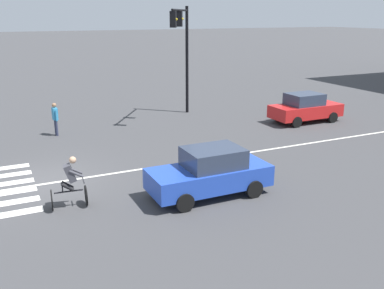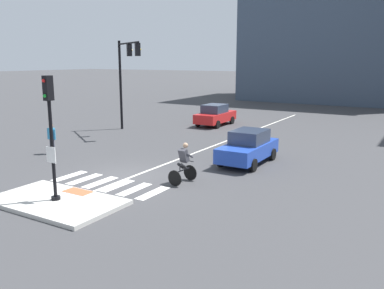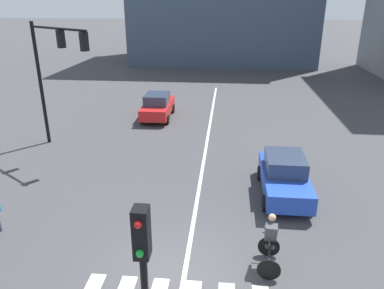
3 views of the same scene
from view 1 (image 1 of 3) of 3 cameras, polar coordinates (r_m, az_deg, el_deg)
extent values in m
plane|color=#3D3D3F|center=(16.71, -19.17, -4.80)|extent=(300.00, 300.00, 0.00)
cube|color=silver|center=(18.80, -23.42, -2.86)|extent=(0.44, 1.80, 0.01)
cube|color=silver|center=(17.94, -23.29, -3.76)|extent=(0.44, 1.80, 0.01)
cube|color=silver|center=(17.08, -23.14, -4.75)|extent=(0.44, 1.80, 0.01)
cube|color=silver|center=(16.23, -22.98, -5.85)|extent=(0.44, 1.80, 0.01)
cube|color=silver|center=(15.39, -22.80, -7.06)|extent=(0.44, 1.80, 0.01)
cube|color=silver|center=(14.55, -22.59, -8.42)|extent=(0.44, 1.80, 0.01)
cube|color=silver|center=(19.99, 10.52, -0.58)|extent=(0.14, 28.00, 0.01)
cylinder|color=black|center=(26.60, -0.67, 10.97)|extent=(0.18, 0.18, 6.34)
cylinder|color=black|center=(24.27, -1.58, 17.31)|extent=(3.75, 2.56, 0.11)
cube|color=black|center=(24.06, -1.67, 16.24)|extent=(0.38, 0.39, 0.80)
sphere|color=gold|center=(24.03, -1.25, 16.25)|extent=(0.12, 0.12, 0.12)
cube|color=black|center=(22.31, -2.51, 16.19)|extent=(0.38, 0.39, 0.80)
sphere|color=gold|center=(22.28, -2.07, 16.19)|extent=(0.12, 0.12, 0.12)
cube|color=red|center=(25.35, 14.77, 4.35)|extent=(1.75, 4.12, 0.70)
cube|color=#2D384C|center=(25.13, 14.62, 5.82)|extent=(1.50, 1.92, 0.64)
cylinder|color=black|center=(26.86, 15.65, 4.20)|extent=(0.19, 0.60, 0.60)
cylinder|color=black|center=(25.67, 18.07, 3.42)|extent=(0.19, 0.60, 0.60)
cylinder|color=black|center=(25.28, 11.29, 3.73)|extent=(0.19, 0.60, 0.60)
cylinder|color=black|center=(24.01, 13.66, 2.89)|extent=(0.19, 0.60, 0.60)
cube|color=#2347B7|center=(14.55, 2.26, -4.30)|extent=(1.71, 4.10, 0.70)
cube|color=#2D384C|center=(14.39, 2.82, -1.72)|extent=(1.48, 1.90, 0.64)
cylinder|color=black|center=(13.48, -0.96, -7.68)|extent=(0.18, 0.60, 0.60)
cylinder|color=black|center=(14.89, -3.61, -5.26)|extent=(0.18, 0.60, 0.60)
cylinder|color=black|center=(14.62, 8.21, -5.84)|extent=(0.18, 0.60, 0.60)
cylinder|color=black|center=(15.93, 4.93, -3.78)|extent=(0.18, 0.60, 0.60)
cylinder|color=black|center=(14.31, -13.80, -6.56)|extent=(0.66, 0.10, 0.66)
cylinder|color=black|center=(14.26, -18.01, -7.00)|extent=(0.66, 0.10, 0.66)
cylinder|color=black|center=(14.19, -15.97, -5.97)|extent=(0.13, 0.89, 0.05)
cylinder|color=black|center=(14.12, -16.76, -5.37)|extent=(0.04, 0.04, 0.30)
cylinder|color=black|center=(14.11, -14.15, -4.64)|extent=(0.44, 0.08, 0.04)
cylinder|color=black|center=(14.20, -16.14, -5.19)|extent=(0.16, 0.41, 0.33)
cylinder|color=black|center=(14.05, -16.09, -5.42)|extent=(0.16, 0.41, 0.33)
cube|color=#3F3F47|center=(13.98, -15.84, -3.63)|extent=(0.37, 0.41, 0.60)
sphere|color=tan|center=(13.85, -15.49, -1.99)|extent=(0.22, 0.22, 0.22)
cylinder|color=#3F3F47|center=(14.14, -15.17, -3.34)|extent=(0.12, 0.46, 0.31)
cylinder|color=#3F3F47|center=(13.84, -15.05, -3.77)|extent=(0.12, 0.46, 0.31)
cylinder|color=#2D334C|center=(22.74, -17.44, 2.11)|extent=(0.12, 0.12, 0.82)
cylinder|color=#2D334C|center=(22.89, -17.55, 2.19)|extent=(0.12, 0.12, 0.82)
cube|color=#338CBF|center=(22.66, -17.65, 3.89)|extent=(0.39, 0.26, 0.60)
cylinder|color=#338CBF|center=(22.45, -17.48, 3.66)|extent=(0.09, 0.09, 0.56)
cylinder|color=#338CBF|center=(22.89, -17.79, 3.87)|extent=(0.09, 0.09, 0.56)
sphere|color=#936B4C|center=(22.57, -17.75, 4.97)|extent=(0.22, 0.22, 0.22)
camera|label=2|loc=(12.75, -94.04, -5.23)|focal=38.27mm
camera|label=3|loc=(16.08, -53.75, 15.33)|focal=34.39mm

